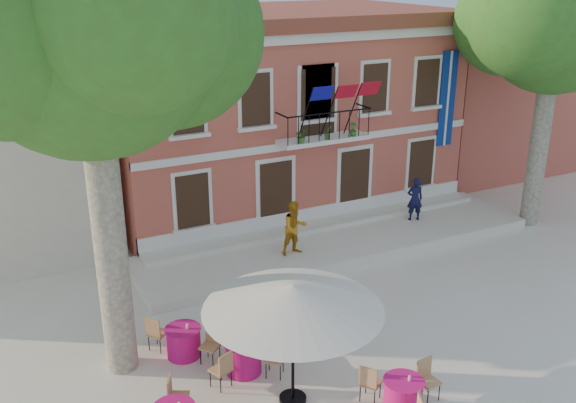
# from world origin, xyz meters

# --- Properties ---
(ground) EXTENTS (90.00, 90.00, 0.00)m
(ground) POSITION_xyz_m (0.00, 0.00, 0.00)
(ground) COLOR beige
(ground) RESTS_ON ground
(main_building) EXTENTS (13.50, 9.59, 7.50)m
(main_building) POSITION_xyz_m (2.00, 9.99, 3.78)
(main_building) COLOR #B84E42
(main_building) RESTS_ON ground
(neighbor_east) EXTENTS (9.40, 9.40, 6.40)m
(neighbor_east) POSITION_xyz_m (14.00, 11.00, 3.22)
(neighbor_east) COLOR #B84E42
(neighbor_east) RESTS_ON ground
(terrace) EXTENTS (14.00, 3.40, 0.30)m
(terrace) POSITION_xyz_m (2.00, 4.40, 0.15)
(terrace) COLOR silver
(terrace) RESTS_ON ground
(plane_tree_west) EXTENTS (5.48, 5.48, 10.77)m
(plane_tree_west) POSITION_xyz_m (-6.26, 0.71, 7.93)
(plane_tree_west) COLOR #A59E84
(plane_tree_west) RESTS_ON ground
(plane_tree_east) EXTENTS (5.05, 5.05, 9.91)m
(plane_tree_east) POSITION_xyz_m (9.44, 2.97, 7.30)
(plane_tree_east) COLOR #A59E84
(plane_tree_east) RESTS_ON ground
(patio_umbrella) EXTENTS (3.87, 3.87, 2.88)m
(patio_umbrella) POSITION_xyz_m (-3.17, -2.28, 2.58)
(patio_umbrella) COLOR black
(patio_umbrella) RESTS_ON ground
(pedestrian_navy) EXTENTS (0.68, 0.56, 1.61)m
(pedestrian_navy) POSITION_xyz_m (5.31, 4.56, 1.10)
(pedestrian_navy) COLOR black
(pedestrian_navy) RESTS_ON terrace
(pedestrian_orange) EXTENTS (0.90, 0.72, 1.78)m
(pedestrian_orange) POSITION_xyz_m (0.10, 3.96, 1.19)
(pedestrian_orange) COLOR #C57D17
(pedestrian_orange) RESTS_ON terrace
(cafe_table_1) EXTENTS (1.69, 1.87, 0.95)m
(cafe_table_1) POSITION_xyz_m (-1.20, -3.66, 0.43)
(cafe_table_1) COLOR #C21278
(cafe_table_1) RESTS_ON ground
(cafe_table_3) EXTENTS (1.55, 1.75, 0.95)m
(cafe_table_3) POSITION_xyz_m (-4.79, 0.48, 0.42)
(cafe_table_3) COLOR #C21278
(cafe_table_3) RESTS_ON ground
(cafe_table_4) EXTENTS (1.86, 1.73, 0.95)m
(cafe_table_4) POSITION_xyz_m (-3.73, -0.81, 0.43)
(cafe_table_4) COLOR #C21278
(cafe_table_4) RESTS_ON ground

